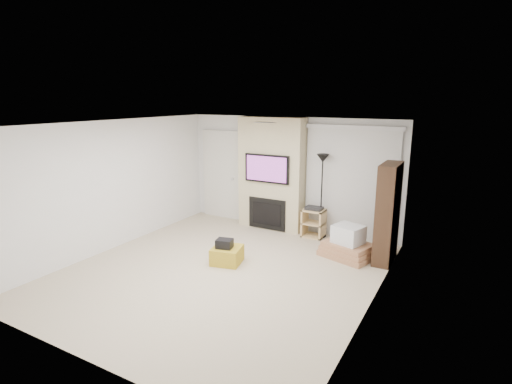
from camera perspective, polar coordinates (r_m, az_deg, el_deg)
The scene contains 16 objects.
floor at distance 7.02m, azimuth -4.85°, elevation -11.19°, with size 5.00×5.50×0.00m, color #C5B498.
ceiling at distance 6.40m, azimuth -5.29°, elevation 9.63°, with size 5.00×5.50×0.00m, color white.
wall_back at distance 8.95m, azimuth 4.82°, elevation 2.63°, with size 5.00×2.50×0.00m, color white.
wall_front at distance 4.70m, azimuth -24.36°, elevation -8.60°, with size 5.00×2.50×0.00m, color white.
wall_left at distance 8.23m, azimuth -19.66°, elevation 0.94°, with size 5.50×2.50×0.00m, color white.
wall_right at distance 5.64m, azimuth 16.58°, elevation -4.33°, with size 5.50×2.50×0.00m, color white.
hvac_vent at distance 6.88m, azimuth 1.32°, elevation 9.92°, with size 0.35×0.18×0.01m, color silver.
ottoman at distance 7.27m, azimuth -4.16°, elevation -8.97°, with size 0.50×0.50×0.30m, color gold.
black_bag at distance 7.16m, azimuth -4.53°, elevation -7.36°, with size 0.28×0.22×0.16m, color black.
fireplace_wall at distance 8.91m, azimuth 2.21°, elevation 2.53°, with size 1.50×0.47×2.50m.
entry_door at distance 9.82m, azimuth -4.91°, elevation 2.42°, with size 1.02×0.11×2.14m.
vertical_blinds at distance 8.43m, azimuth 13.38°, elevation 1.81°, with size 1.98×0.10×2.37m.
floor_lamp at distance 8.38m, azimuth 9.45°, elevation 2.80°, with size 0.26×0.26×1.78m.
av_stand at distance 8.60m, azimuth 8.23°, elevation -4.12°, with size 0.45×0.38×0.66m.
box_stack at distance 7.68m, azimuth 12.98°, elevation -7.40°, with size 1.08×0.93×0.61m.
bookshelf at distance 7.48m, azimuth 18.30°, elevation -2.91°, with size 0.30×0.80×1.80m.
Camera 1 is at (3.59, -5.28, 2.91)m, focal length 28.00 mm.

